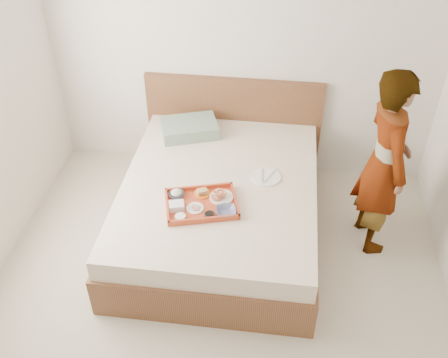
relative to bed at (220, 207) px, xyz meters
name	(u,v)px	position (x,y,z in m)	size (l,w,h in m)	color
ground	(210,328)	(0.07, -1.00, -0.27)	(3.50, 4.00, 0.01)	beige
wall_back	(242,41)	(0.07, 1.00, 1.04)	(3.50, 0.01, 2.60)	silver
bed	(220,207)	(0.00, 0.00, 0.00)	(1.65, 2.00, 0.53)	brown
headboard	(233,124)	(0.00, 0.97, 0.21)	(1.65, 0.06, 0.95)	brown
pillow	(189,128)	(-0.37, 0.67, 0.32)	(0.49, 0.33, 0.12)	gray
tray	(201,204)	(-0.10, -0.30, 0.29)	(0.54, 0.39, 0.05)	#BB3F2A
prawn_plate	(221,197)	(0.04, -0.20, 0.29)	(0.18, 0.18, 0.01)	white
navy_bowl_big	(226,211)	(0.10, -0.37, 0.30)	(0.15, 0.15, 0.04)	navy
sauce_dish	(209,215)	(-0.02, -0.42, 0.29)	(0.08, 0.08, 0.03)	black
meat_plate	(195,208)	(-0.14, -0.35, 0.28)	(0.13, 0.13, 0.01)	white
bread_plate	(202,194)	(-0.11, -0.18, 0.28)	(0.13, 0.13, 0.01)	orange
salad_bowl	(177,195)	(-0.30, -0.23, 0.30)	(0.12, 0.12, 0.04)	navy
plastic_tub	(176,206)	(-0.27, -0.37, 0.30)	(0.11, 0.09, 0.05)	silver
cheese_round	(180,217)	(-0.22, -0.47, 0.29)	(0.08, 0.08, 0.03)	white
dinner_plate	(266,177)	(0.37, 0.11, 0.27)	(0.24, 0.24, 0.01)	white
person	(384,163)	(1.25, 0.08, 0.52)	(0.57, 0.38, 1.57)	silver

